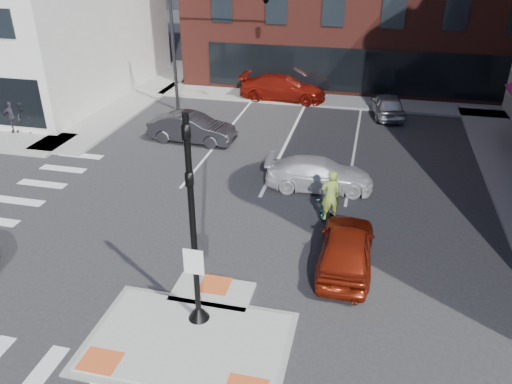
% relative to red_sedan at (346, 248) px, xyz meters
% --- Properties ---
extents(ground, '(120.00, 120.00, 0.00)m').
position_rel_red_sedan_xyz_m(ground, '(-3.77, -3.98, -0.72)').
color(ground, '#28282B').
rests_on(ground, ground).
extents(refuge_island, '(5.40, 4.65, 0.13)m').
position_rel_red_sedan_xyz_m(refuge_island, '(-3.77, -4.23, -0.67)').
color(refuge_island, gray).
rests_on(refuge_island, ground).
extents(sidewalk_nw, '(23.50, 20.50, 0.15)m').
position_rel_red_sedan_xyz_m(sidewalk_nw, '(-20.54, 11.31, -0.65)').
color(sidewalk_nw, gray).
rests_on(sidewalk_nw, ground).
extents(sidewalk_n, '(26.00, 3.00, 0.15)m').
position_rel_red_sedan_xyz_m(sidewalk_n, '(-0.77, 18.02, -0.65)').
color(sidewalk_n, gray).
rests_on(sidewalk_n, ground).
extents(signal_pole, '(0.60, 0.60, 5.98)m').
position_rel_red_sedan_xyz_m(signal_pole, '(-3.77, -3.58, 1.63)').
color(signal_pole, black).
rests_on(signal_pole, refuge_island).
extents(mast_arm_signal, '(6.10, 2.24, 8.00)m').
position_rel_red_sedan_xyz_m(mast_arm_signal, '(-7.25, 14.02, 5.48)').
color(mast_arm_signal, black).
rests_on(mast_arm_signal, ground).
extents(red_sedan, '(1.72, 4.25, 1.45)m').
position_rel_red_sedan_xyz_m(red_sedan, '(0.00, 0.00, 0.00)').
color(red_sedan, maroon).
rests_on(red_sedan, ground).
extents(white_pickup, '(4.66, 2.20, 1.31)m').
position_rel_red_sedan_xyz_m(white_pickup, '(-1.53, 5.45, -0.07)').
color(white_pickup, white).
rests_on(white_pickup, ground).
extents(bg_car_dark, '(4.56, 1.80, 1.48)m').
position_rel_red_sedan_xyz_m(bg_car_dark, '(-8.59, 9.26, 0.01)').
color(bg_car_dark, '#27262B').
rests_on(bg_car_dark, ground).
extents(bg_car_silver, '(2.31, 4.27, 1.38)m').
position_rel_red_sedan_xyz_m(bg_car_silver, '(1.23, 15.80, -0.03)').
color(bg_car_silver, '#B1B3B9').
rests_on(bg_car_silver, ground).
extents(bg_car_red, '(5.59, 2.42, 1.60)m').
position_rel_red_sedan_xyz_m(bg_car_red, '(-5.36, 17.52, 0.08)').
color(bg_car_red, maroon).
rests_on(bg_car_red, ground).
extents(cyclist, '(1.41, 2.02, 2.38)m').
position_rel_red_sedan_xyz_m(cyclist, '(-0.77, 2.18, 0.08)').
color(cyclist, '#3F3F44').
rests_on(cyclist, ground).
extents(pedestrian_a, '(0.92, 0.76, 1.71)m').
position_rel_red_sedan_xyz_m(pedestrian_a, '(-17.53, 8.02, 0.28)').
color(pedestrian_a, black).
rests_on(pedestrian_a, sidewalk_nw).
extents(pedestrian_b, '(1.09, 0.79, 1.71)m').
position_rel_red_sedan_xyz_m(pedestrian_b, '(-18.27, 8.02, 0.28)').
color(pedestrian_b, '#36303B').
rests_on(pedestrian_b, sidewalk_nw).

